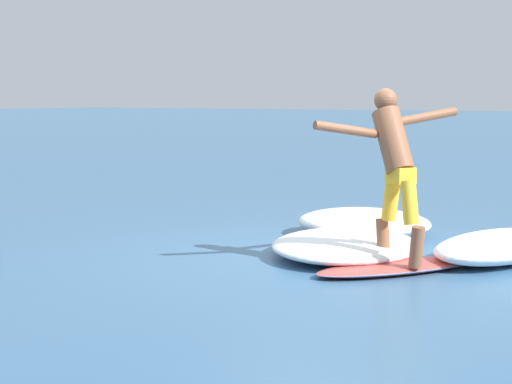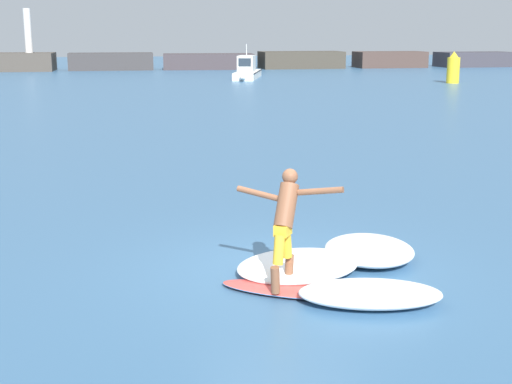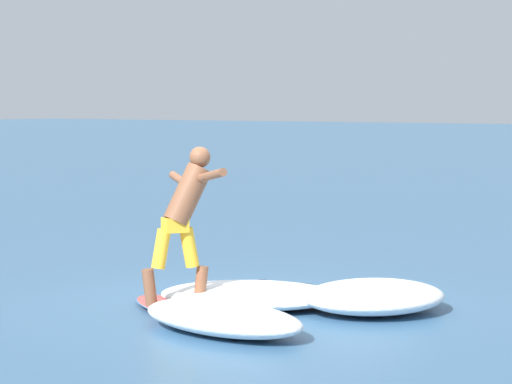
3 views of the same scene
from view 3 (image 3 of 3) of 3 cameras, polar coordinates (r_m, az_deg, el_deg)
The scene contains 6 objects.
ground_plane at distance 13.92m, azimuth -0.64°, elevation -5.21°, with size 200.00×200.00×0.00m, color #3B668E.
surfboard at distance 13.27m, azimuth -3.75°, elevation -5.49°, with size 2.00×1.48×0.23m.
surfer at distance 13.20m, azimuth -3.34°, elevation -0.88°, with size 1.44×1.06×1.72m.
wave_foam_at_tail at distance 13.34m, azimuth 5.56°, elevation -4.91°, with size 1.61×1.81×0.34m.
wave_foam_at_nose at distance 13.67m, azimuth -0.25°, elevation -4.86°, with size 2.50×2.23×0.24m.
wave_foam_beside at distance 12.09m, azimuth -1.58°, elevation -5.94°, with size 2.19×1.42×0.30m.
Camera 3 is at (7.91, -11.21, 2.31)m, focal length 85.00 mm.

